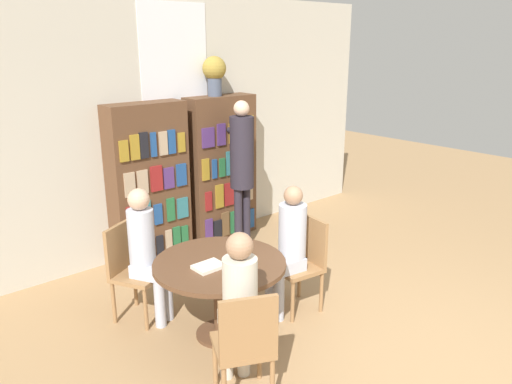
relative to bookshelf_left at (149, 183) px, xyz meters
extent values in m
plane|color=#9E7A51|center=(0.52, -3.33, -0.91)|extent=(16.00, 16.00, 0.00)
cube|color=beige|center=(0.52, 0.19, 0.59)|extent=(6.40, 0.06, 3.00)
cube|color=white|center=(0.52, 0.16, 1.44)|extent=(0.90, 0.01, 1.10)
cube|color=brown|center=(0.00, 0.00, 0.00)|extent=(0.92, 0.32, 1.83)
cube|color=olive|center=(-0.35, -0.17, -0.72)|extent=(0.09, 0.02, 0.27)
cube|color=brown|center=(-0.23, -0.17, -0.69)|extent=(0.07, 0.02, 0.31)
cube|color=olive|center=(-0.12, -0.17, -0.72)|extent=(0.09, 0.02, 0.26)
cube|color=black|center=(0.00, -0.17, -0.72)|extent=(0.09, 0.02, 0.25)
cube|color=tan|center=(0.12, -0.17, -0.71)|extent=(0.08, 0.02, 0.29)
cube|color=#236638|center=(0.23, -0.17, -0.70)|extent=(0.10, 0.02, 0.30)
cube|color=#236638|center=(0.34, -0.17, -0.71)|extent=(0.09, 0.02, 0.29)
cube|color=maroon|center=(-0.32, -0.17, -0.31)|extent=(0.13, 0.02, 0.29)
cube|color=#2D707A|center=(-0.16, -0.17, -0.30)|extent=(0.14, 0.02, 0.31)
cube|color=navy|center=(0.00, -0.17, -0.33)|extent=(0.10, 0.02, 0.24)
cube|color=#236638|center=(0.17, -0.17, -0.32)|extent=(0.10, 0.02, 0.27)
cube|color=#2D707A|center=(0.33, -0.17, -0.33)|extent=(0.14, 0.02, 0.25)
cube|color=tan|center=(-0.32, -0.17, 0.08)|extent=(0.12, 0.02, 0.27)
cube|color=tan|center=(-0.17, -0.17, 0.08)|extent=(0.13, 0.02, 0.27)
cube|color=maroon|center=(0.01, -0.17, 0.09)|extent=(0.14, 0.02, 0.29)
cube|color=#4C2D6B|center=(0.17, -0.17, 0.07)|extent=(0.13, 0.02, 0.24)
cube|color=navy|center=(0.34, -0.17, 0.07)|extent=(0.13, 0.02, 0.26)
cube|color=olive|center=(-0.36, -0.17, 0.46)|extent=(0.10, 0.02, 0.23)
cube|color=olive|center=(-0.23, -0.17, 0.48)|extent=(0.10, 0.02, 0.27)
cube|color=black|center=(-0.12, -0.17, 0.48)|extent=(0.10, 0.02, 0.28)
cube|color=navy|center=(0.00, -0.17, 0.48)|extent=(0.07, 0.02, 0.27)
cube|color=tan|center=(0.12, -0.17, 0.47)|extent=(0.10, 0.02, 0.26)
cube|color=navy|center=(0.23, -0.17, 0.48)|extent=(0.09, 0.02, 0.27)
cube|color=olive|center=(0.36, -0.17, 0.45)|extent=(0.09, 0.02, 0.22)
cube|color=brown|center=(1.04, 0.00, 0.00)|extent=(0.92, 0.32, 1.83)
cube|color=#4C2D6B|center=(0.71, -0.17, -0.71)|extent=(0.11, 0.02, 0.28)
cube|color=black|center=(0.84, -0.17, -0.73)|extent=(0.12, 0.02, 0.24)
cube|color=brown|center=(0.97, -0.17, -0.69)|extent=(0.11, 0.02, 0.32)
cube|color=#236638|center=(1.11, -0.17, -0.70)|extent=(0.10, 0.02, 0.30)
cube|color=#4C2D6B|center=(1.25, -0.17, -0.72)|extent=(0.11, 0.02, 0.27)
cube|color=navy|center=(1.39, -0.17, -0.72)|extent=(0.12, 0.02, 0.26)
cube|color=maroon|center=(0.71, -0.17, -0.33)|extent=(0.09, 0.02, 0.24)
cube|color=olive|center=(0.88, -0.17, -0.30)|extent=(0.12, 0.02, 0.30)
cube|color=maroon|center=(1.04, -0.17, -0.31)|extent=(0.15, 0.02, 0.30)
cube|color=maroon|center=(1.21, -0.17, -0.30)|extent=(0.14, 0.02, 0.30)
cube|color=tan|center=(1.37, -0.17, -0.33)|extent=(0.11, 0.02, 0.24)
cube|color=olive|center=(0.68, -0.17, 0.08)|extent=(0.10, 0.02, 0.26)
cube|color=navy|center=(0.81, -0.17, 0.06)|extent=(0.07, 0.02, 0.24)
cube|color=#236638|center=(0.93, -0.17, 0.06)|extent=(0.08, 0.02, 0.23)
cube|color=#2D707A|center=(1.04, -0.17, 0.10)|extent=(0.07, 0.02, 0.30)
cube|color=#4C2D6B|center=(1.17, -0.17, 0.06)|extent=(0.10, 0.02, 0.23)
cube|color=olive|center=(1.27, -0.17, 0.10)|extent=(0.07, 0.02, 0.31)
cube|color=navy|center=(1.40, -0.17, 0.06)|extent=(0.09, 0.02, 0.23)
cube|color=#4C2D6B|center=(0.73, -0.17, 0.46)|extent=(0.17, 0.02, 0.24)
cube|color=#4C2D6B|center=(0.93, -0.17, 0.47)|extent=(0.12, 0.02, 0.26)
cube|color=olive|center=(1.14, -0.17, 0.47)|extent=(0.17, 0.02, 0.25)
cube|color=olive|center=(1.36, -0.17, 0.50)|extent=(0.16, 0.02, 0.32)
cylinder|color=#475166|center=(0.97, 0.00, 1.03)|extent=(0.17, 0.17, 0.21)
sphere|color=olive|center=(0.97, 0.00, 1.25)|extent=(0.29, 0.29, 0.29)
cylinder|color=brown|center=(-0.40, -1.86, -0.90)|extent=(0.44, 0.44, 0.03)
cylinder|color=brown|center=(-0.40, -1.86, -0.56)|extent=(0.12, 0.12, 0.63)
cylinder|color=brown|center=(-0.40, -1.86, -0.23)|extent=(1.12, 1.12, 0.04)
cube|color=olive|center=(-0.77, -2.60, -0.48)|extent=(0.54, 0.54, 0.04)
cube|color=olive|center=(-0.85, -2.76, -0.24)|extent=(0.37, 0.21, 0.45)
cylinder|color=olive|center=(-0.85, -2.37, -0.71)|extent=(0.04, 0.04, 0.41)
cylinder|color=olive|center=(-0.54, -2.52, -0.71)|extent=(0.04, 0.04, 0.41)
cylinder|color=olive|center=(-0.69, -2.82, -0.71)|extent=(0.04, 0.04, 0.41)
cube|color=olive|center=(-0.79, -1.13, -0.48)|extent=(0.54, 0.54, 0.04)
cube|color=olive|center=(-0.87, -0.97, -0.24)|extent=(0.37, 0.22, 0.45)
cylinder|color=olive|center=(-0.56, -1.20, -0.71)|extent=(0.04, 0.04, 0.41)
cylinder|color=olive|center=(-0.86, -1.36, -0.71)|extent=(0.04, 0.04, 0.41)
cylinder|color=olive|center=(-0.71, -0.90, -0.71)|extent=(0.04, 0.04, 0.41)
cylinder|color=olive|center=(-1.02, -1.06, -0.71)|extent=(0.04, 0.04, 0.41)
cube|color=olive|center=(0.41, -1.98, -0.48)|extent=(0.45, 0.45, 0.04)
cube|color=olive|center=(0.59, -2.00, -0.24)|extent=(0.09, 0.40, 0.45)
cylinder|color=olive|center=(0.22, -2.12, -0.71)|extent=(0.04, 0.04, 0.41)
cylinder|color=olive|center=(0.27, -1.79, -0.71)|extent=(0.04, 0.04, 0.41)
cylinder|color=olive|center=(0.55, -2.17, -0.71)|extent=(0.04, 0.04, 0.41)
cylinder|color=olive|center=(0.60, -1.83, -0.71)|extent=(0.04, 0.04, 0.41)
cube|color=#B2B7C6|center=(-0.72, -1.25, -0.40)|extent=(0.36, 0.39, 0.12)
cylinder|color=#B2B7C6|center=(-0.76, -1.18, -0.09)|extent=(0.23, 0.23, 0.50)
sphere|color=tan|center=(-0.76, -1.18, 0.26)|extent=(0.19, 0.19, 0.19)
cylinder|color=#B2B7C6|center=(-0.61, -1.32, -0.69)|extent=(0.10, 0.10, 0.45)
cylinder|color=#B2B7C6|center=(-0.73, -1.38, -0.69)|extent=(0.10, 0.10, 0.45)
cube|color=#B2B7C6|center=(0.27, -1.96, -0.40)|extent=(0.35, 0.30, 0.12)
cylinder|color=#B2B7C6|center=(0.35, -1.97, -0.09)|extent=(0.26, 0.26, 0.50)
sphere|color=#A37A5B|center=(0.35, -1.97, 0.25)|extent=(0.17, 0.17, 0.17)
cylinder|color=#B2B7C6|center=(0.15, -2.01, -0.69)|extent=(0.10, 0.10, 0.45)
cylinder|color=#B2B7C6|center=(0.17, -1.87, -0.69)|extent=(0.10, 0.10, 0.45)
cube|color=beige|center=(-0.71, -2.47, -0.40)|extent=(0.36, 0.40, 0.12)
cylinder|color=beige|center=(-0.74, -2.54, -0.09)|extent=(0.25, 0.25, 0.50)
sphere|color=#A37A5B|center=(-0.74, -2.54, 0.25)|extent=(0.19, 0.19, 0.19)
cylinder|color=beige|center=(-0.72, -2.34, -0.69)|extent=(0.10, 0.10, 0.45)
cylinder|color=beige|center=(-0.60, -2.40, -0.69)|extent=(0.10, 0.10, 0.45)
cylinder|color=#28232D|center=(0.90, -0.51, -0.52)|extent=(0.10, 0.10, 0.79)
cylinder|color=#28232D|center=(1.03, -0.51, -0.52)|extent=(0.10, 0.10, 0.79)
cylinder|color=#28232D|center=(0.97, -0.51, 0.30)|extent=(0.28, 0.28, 0.85)
sphere|color=#DBB293|center=(0.97, -0.51, 0.82)|extent=(0.18, 0.18, 0.18)
cylinder|color=#28232D|center=(1.05, -0.24, 0.51)|extent=(0.07, 0.30, 0.07)
cube|color=silver|center=(-0.55, -1.90, -0.19)|extent=(0.24, 0.18, 0.03)
camera|label=1|loc=(-2.70, -4.94, 1.58)|focal=35.00mm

